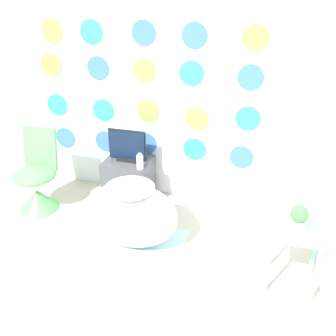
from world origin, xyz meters
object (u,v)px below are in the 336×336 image
(vase, at_px, (140,162))
(chair, at_px, (37,185))
(bathtub, at_px, (131,215))
(tv, at_px, (127,147))
(potted_plant_left, at_px, (299,218))

(vase, bearing_deg, chair, -164.40)
(chair, bearing_deg, bathtub, -13.49)
(tv, distance_m, vase, 0.25)
(chair, distance_m, tv, 1.01)
(chair, bearing_deg, vase, 15.60)
(chair, distance_m, potted_plant_left, 2.59)
(potted_plant_left, bearing_deg, bathtub, 173.32)
(chair, xyz_separation_m, tv, (0.84, 0.44, 0.35))
(vase, bearing_deg, potted_plant_left, -25.79)
(tv, xyz_separation_m, potted_plant_left, (1.69, -0.87, 0.01))
(vase, xyz_separation_m, potted_plant_left, (1.50, -0.72, 0.09))
(bathtub, height_order, chair, chair)
(tv, bearing_deg, chair, -152.53)
(chair, relative_size, tv, 2.09)
(chair, relative_size, potted_plant_left, 4.11)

